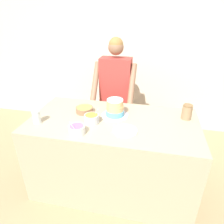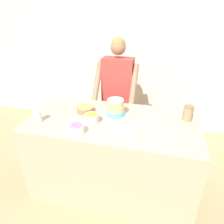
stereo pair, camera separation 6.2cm
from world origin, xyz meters
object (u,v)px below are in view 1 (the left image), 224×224
frosting_bowl_purple (77,129)px  frosting_bowl_orange (92,118)px  cake (115,109)px  drinking_glass (37,117)px  stoneware_jar (187,112)px  person_baker (115,88)px  ceramic_plate (125,131)px  frosting_bowl_yellow (84,109)px

frosting_bowl_purple → frosting_bowl_orange: bearing=72.1°
cake → frosting_bowl_orange: cake is taller
frosting_bowl_orange → drinking_glass: bearing=-167.4°
drinking_glass → stoneware_jar: stoneware_jar is taller
frosting_bowl_purple → frosting_bowl_orange: 0.24m
drinking_glass → stoneware_jar: size_ratio=0.84×
cake → frosting_bowl_orange: 0.28m
cake → frosting_bowl_purple: 0.51m
drinking_glass → person_baker: bearing=58.3°
person_baker → ceramic_plate: 1.01m
frosting_bowl_purple → drinking_glass: frosting_bowl_purple is taller
cake → stoneware_jar: size_ratio=1.82×
person_baker → drinking_glass: bearing=-121.7°
person_baker → frosting_bowl_purple: bearing=-97.5°
person_baker → frosting_bowl_yellow: person_baker is taller
person_baker → stoneware_jar: 1.06m
frosting_bowl_orange → drinking_glass: (-0.54, -0.12, 0.02)m
frosting_bowl_orange → stoneware_jar: stoneware_jar is taller
cake → frosting_bowl_yellow: 0.35m
frosting_bowl_purple → frosting_bowl_orange: (0.07, 0.23, 0.00)m
frosting_bowl_orange → ceramic_plate: 0.37m
person_baker → frosting_bowl_yellow: size_ratio=8.60×
cake → drinking_glass: size_ratio=2.17×
person_baker → ceramic_plate: (0.29, -0.97, -0.07)m
stoneware_jar → drinking_glass: bearing=-164.5°
drinking_glass → ceramic_plate: 0.91m
drinking_glass → cake: bearing=23.5°
frosting_bowl_yellow → ceramic_plate: frosting_bowl_yellow is taller
cake → ceramic_plate: (0.16, -0.29, -0.08)m
person_baker → ceramic_plate: person_baker is taller
frosting_bowl_yellow → drinking_glass: bearing=-139.7°
frosting_bowl_orange → cake: bearing=45.4°
person_baker → frosting_bowl_yellow: 0.70m
cake → drinking_glass: bearing=-156.5°
frosting_bowl_yellow → stoneware_jar: stoneware_jar is taller
frosting_bowl_yellow → drinking_glass: (-0.39, -0.33, 0.03)m
cake → frosting_bowl_orange: bearing=-134.6°
frosting_bowl_yellow → stoneware_jar: (1.11, 0.08, 0.05)m
cake → frosting_bowl_yellow: (-0.35, 0.01, -0.05)m
ceramic_plate → stoneware_jar: size_ratio=1.46×
frosting_bowl_purple → stoneware_jar: 1.15m
person_baker → frosting_bowl_yellow: (-0.22, -0.67, -0.05)m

